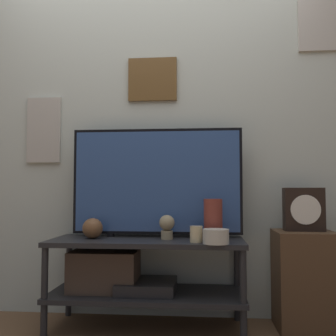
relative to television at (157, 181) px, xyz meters
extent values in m
cube|color=beige|center=(-0.05, 0.19, 0.43)|extent=(6.40, 0.06, 2.70)
cube|color=brown|center=(-0.05, 0.14, 0.73)|extent=(0.35, 0.02, 0.31)
cube|color=slate|center=(-0.05, 0.14, 0.73)|extent=(0.31, 0.01, 0.27)
cube|color=#B7B2A8|center=(-0.84, 0.14, 0.38)|extent=(0.25, 0.02, 0.47)
cube|color=slate|center=(-0.84, 0.14, 0.38)|extent=(0.21, 0.01, 0.44)
cube|color=#B7B2A8|center=(1.12, 0.14, 1.10)|extent=(0.31, 0.02, 0.40)
cube|color=#BCB299|center=(1.12, 0.14, 1.10)|extent=(0.27, 0.01, 0.36)
cube|color=#232326|center=(-0.05, -0.11, -0.38)|extent=(1.22, 0.48, 0.03)
cube|color=#232326|center=(-0.05, -0.11, -0.71)|extent=(1.22, 0.48, 0.03)
cylinder|color=#232326|center=(-0.63, -0.32, -0.65)|extent=(0.04, 0.04, 0.56)
cylinder|color=#232326|center=(0.53, -0.32, -0.65)|extent=(0.04, 0.04, 0.56)
cylinder|color=#232326|center=(-0.63, 0.11, -0.65)|extent=(0.04, 0.04, 0.56)
cylinder|color=#232326|center=(0.53, 0.11, -0.65)|extent=(0.04, 0.04, 0.56)
cube|color=black|center=(-0.05, -0.11, -0.66)|extent=(0.36, 0.34, 0.07)
cube|color=#47382D|center=(-0.32, -0.11, -0.57)|extent=(0.43, 0.26, 0.25)
cylinder|color=black|center=(-0.31, 0.00, -0.36)|extent=(0.05, 0.05, 0.02)
cylinder|color=black|center=(0.31, 0.00, -0.36)|extent=(0.05, 0.05, 0.02)
cube|color=black|center=(0.00, 0.00, 0.00)|extent=(1.12, 0.04, 0.70)
cube|color=#33518C|center=(0.00, -0.01, 0.00)|extent=(1.09, 0.01, 0.66)
sphere|color=brown|center=(-0.40, -0.11, -0.30)|extent=(0.13, 0.13, 0.13)
cylinder|color=brown|center=(0.37, -0.14, -0.24)|extent=(0.12, 0.12, 0.25)
cylinder|color=beige|center=(0.38, -0.30, -0.33)|extent=(0.15, 0.15, 0.08)
cylinder|color=beige|center=(0.26, -0.23, -0.32)|extent=(0.07, 0.07, 0.10)
cylinder|color=tan|center=(0.08, -0.11, -0.34)|extent=(0.07, 0.07, 0.05)
sphere|color=tan|center=(0.08, -0.11, -0.26)|extent=(0.10, 0.10, 0.10)
cube|color=#513823|center=(0.94, -0.04, -0.62)|extent=(0.36, 0.36, 0.61)
cube|color=black|center=(0.94, -0.04, -0.18)|extent=(0.24, 0.10, 0.27)
cylinder|color=white|center=(0.94, -0.09, -0.18)|extent=(0.18, 0.01, 0.18)
camera|label=1|loc=(0.31, -2.59, -0.07)|focal=42.00mm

